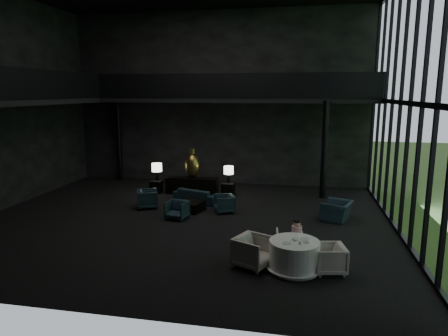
% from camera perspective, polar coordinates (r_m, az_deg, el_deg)
% --- Properties ---
extents(floor, '(14.00, 12.00, 0.02)m').
position_cam_1_polar(floor, '(13.85, -5.77, -7.46)').
color(floor, black).
rests_on(floor, ground).
extents(wall_back, '(14.00, 0.04, 8.00)m').
position_cam_1_polar(wall_back, '(18.99, -0.74, 9.80)').
color(wall_back, black).
rests_on(wall_back, ground).
extents(wall_front, '(14.00, 0.04, 8.00)m').
position_cam_1_polar(wall_front, '(7.63, -19.45, 7.77)').
color(wall_front, black).
rests_on(wall_front, ground).
extents(curtain_wall, '(0.20, 12.00, 8.00)m').
position_cam_1_polar(curtain_wall, '(12.97, 25.09, 8.36)').
color(curtain_wall, black).
rests_on(curtain_wall, ground).
extents(mezzanine_left, '(2.00, 12.00, 0.25)m').
position_cam_1_polar(mezzanine_left, '(15.98, -27.39, 8.43)').
color(mezzanine_left, black).
rests_on(mezzanine_left, wall_left).
extents(mezzanine_back, '(12.00, 2.00, 0.25)m').
position_cam_1_polar(mezzanine_back, '(17.82, 1.79, 9.73)').
color(mezzanine_back, black).
rests_on(mezzanine_back, wall_back).
extents(railing_left, '(0.06, 12.00, 1.00)m').
position_cam_1_polar(railing_left, '(15.39, -24.60, 10.86)').
color(railing_left, black).
rests_on(railing_left, mezzanine_left).
extents(railing_back, '(12.00, 0.06, 1.00)m').
position_cam_1_polar(railing_back, '(16.83, 1.25, 11.72)').
color(railing_back, black).
rests_on(railing_back, mezzanine_back).
extents(column_nw, '(0.24, 0.24, 4.00)m').
position_cam_1_polar(column_nw, '(20.45, -14.79, 3.89)').
color(column_nw, black).
rests_on(column_nw, floor).
extents(column_ne, '(0.24, 0.24, 4.00)m').
position_cam_1_polar(column_ne, '(16.78, 14.13, 2.49)').
color(column_ne, black).
rests_on(column_ne, floor).
extents(console, '(2.25, 0.51, 0.72)m').
position_cam_1_polar(console, '(17.25, -4.62, -2.55)').
color(console, black).
rests_on(console, floor).
extents(bronze_urn, '(0.66, 0.66, 1.23)m').
position_cam_1_polar(bronze_urn, '(17.21, -4.53, 0.43)').
color(bronze_urn, olive).
rests_on(bronze_urn, console).
extents(side_table_left, '(0.48, 0.48, 0.53)m').
position_cam_1_polar(side_table_left, '(17.72, -9.64, -2.62)').
color(side_table_left, black).
rests_on(side_table_left, floor).
extents(table_lamp_left, '(0.44, 0.44, 0.74)m').
position_cam_1_polar(table_lamp_left, '(17.68, -9.57, -0.02)').
color(table_lamp_left, black).
rests_on(table_lamp_left, side_table_left).
extents(side_table_right, '(0.52, 0.52, 0.57)m').
position_cam_1_polar(side_table_right, '(16.83, 0.57, -3.10)').
color(side_table_right, black).
rests_on(side_table_right, floor).
extents(table_lamp_right, '(0.41, 0.41, 0.69)m').
position_cam_1_polar(table_lamp_right, '(16.81, 0.67, -0.41)').
color(table_lamp_right, black).
rests_on(table_lamp_right, side_table_right).
extents(sofa, '(1.75, 1.00, 0.66)m').
position_cam_1_polar(sofa, '(16.00, -3.89, -3.70)').
color(sofa, black).
rests_on(sofa, floor).
extents(lounge_armchair_west, '(0.93, 0.95, 0.76)m').
position_cam_1_polar(lounge_armchair_west, '(15.40, -10.85, -4.24)').
color(lounge_armchair_west, '#223D46').
rests_on(lounge_armchair_west, floor).
extents(lounge_armchair_east, '(0.79, 0.81, 0.65)m').
position_cam_1_polar(lounge_armchair_east, '(14.60, 0.06, -5.11)').
color(lounge_armchair_east, '#1C3438').
rests_on(lounge_armchair_east, floor).
extents(lounge_armchair_south, '(0.70, 0.67, 0.63)m').
position_cam_1_polar(lounge_armchair_south, '(13.94, -6.72, -6.00)').
color(lounge_armchair_south, black).
rests_on(lounge_armchair_south, floor).
extents(window_armchair, '(0.90, 1.10, 0.83)m').
position_cam_1_polar(window_armchair, '(14.24, 15.82, -5.58)').
color(window_armchair, '#142C30').
rests_on(window_armchair, floor).
extents(coffee_table, '(0.99, 0.99, 0.36)m').
position_cam_1_polar(coffee_table, '(14.83, -4.70, -5.48)').
color(coffee_table, black).
rests_on(coffee_table, floor).
extents(dining_table, '(1.40, 1.40, 0.75)m').
position_cam_1_polar(dining_table, '(10.20, 9.98, -12.44)').
color(dining_table, white).
rests_on(dining_table, floor).
extents(dining_chair_north, '(0.71, 0.67, 0.67)m').
position_cam_1_polar(dining_chair_north, '(11.11, 9.31, -10.40)').
color(dining_chair_north, beige).
rests_on(dining_chair_north, floor).
extents(dining_chair_east, '(0.80, 0.83, 0.74)m').
position_cam_1_polar(dining_chair_east, '(10.24, 14.77, -12.28)').
color(dining_chair_east, '#B8B5B2').
rests_on(dining_chair_east, floor).
extents(dining_chair_west, '(1.16, 1.19, 0.94)m').
position_cam_1_polar(dining_chair_west, '(10.21, 4.19, -11.40)').
color(dining_chair_west, beige).
rests_on(dining_chair_west, floor).
extents(child, '(0.27, 0.27, 0.58)m').
position_cam_1_polar(child, '(10.87, 10.35, -8.64)').
color(child, '#D195AA').
rests_on(child, dining_chair_north).
extents(plate_a, '(0.24, 0.24, 0.01)m').
position_cam_1_polar(plate_a, '(9.85, 8.96, -10.56)').
color(plate_a, white).
rests_on(plate_a, dining_table).
extents(plate_b, '(0.24, 0.24, 0.02)m').
position_cam_1_polar(plate_b, '(10.19, 11.45, -9.90)').
color(plate_b, white).
rests_on(plate_b, dining_table).
extents(saucer, '(0.20, 0.20, 0.01)m').
position_cam_1_polar(saucer, '(10.00, 11.69, -10.33)').
color(saucer, white).
rests_on(saucer, dining_table).
extents(coffee_cup, '(0.08, 0.08, 0.05)m').
position_cam_1_polar(coffee_cup, '(9.95, 11.80, -10.25)').
color(coffee_cup, white).
rests_on(coffee_cup, saucer).
extents(cereal_bowl, '(0.16, 0.16, 0.08)m').
position_cam_1_polar(cereal_bowl, '(10.06, 10.13, -9.93)').
color(cereal_bowl, white).
rests_on(cereal_bowl, dining_table).
extents(cream_pot, '(0.06, 0.06, 0.07)m').
position_cam_1_polar(cream_pot, '(9.83, 10.77, -10.52)').
color(cream_pot, '#99999E').
rests_on(cream_pot, dining_table).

